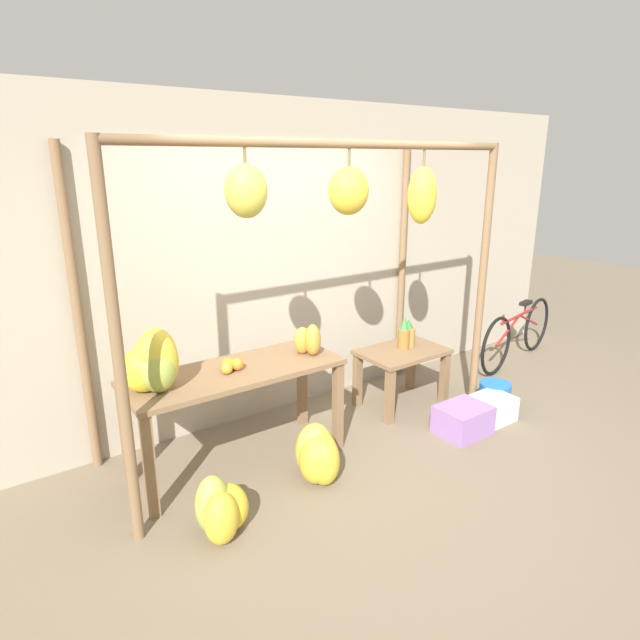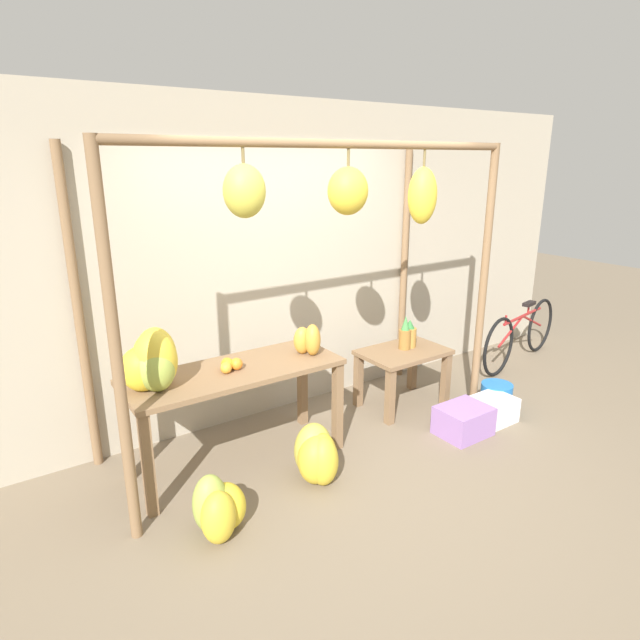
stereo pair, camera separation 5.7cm
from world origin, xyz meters
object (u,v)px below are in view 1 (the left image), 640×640
at_px(banana_pile_on_table, 154,364).
at_px(papaya_pile, 308,340).
at_px(banana_pile_ground_right, 319,456).
at_px(fruit_crate_white, 463,420).
at_px(blue_bucket, 495,394).
at_px(pineapple_cluster, 406,335).
at_px(fruit_crate_purple, 491,409).
at_px(parked_bicycle, 518,333).
at_px(banana_pile_ground_left, 221,509).
at_px(orange_pile, 230,365).

relative_size(banana_pile_on_table, papaya_pile, 1.90).
bearing_deg(banana_pile_ground_right, fruit_crate_white, -5.64).
bearing_deg(blue_bucket, pineapple_cluster, 136.91).
xyz_separation_m(banana_pile_on_table, fruit_crate_purple, (2.81, -0.67, -0.86)).
bearing_deg(banana_pile_on_table, banana_pile_ground_right, -29.03).
relative_size(banana_pile_ground_right, blue_bucket, 1.49).
relative_size(banana_pile_ground_right, papaya_pile, 1.71).
bearing_deg(fruit_crate_purple, banana_pile_on_table, 166.59).
distance_m(banana_pile_on_table, fruit_crate_purple, 3.01).
xyz_separation_m(pineapple_cluster, banana_pile_ground_right, (-1.47, -0.63, -0.49)).
bearing_deg(papaya_pile, banana_pile_ground_right, -116.65).
distance_m(fruit_crate_white, blue_bucket, 0.70).
height_order(blue_bucket, parked_bicycle, parked_bicycle).
bearing_deg(parked_bicycle, banana_pile_on_table, -178.48).
bearing_deg(fruit_crate_white, fruit_crate_purple, 2.04).
bearing_deg(fruit_crate_white, blue_bucket, 15.10).
height_order(blue_bucket, fruit_crate_purple, blue_bucket).
bearing_deg(banana_pile_ground_left, fruit_crate_purple, -0.00).
bearing_deg(fruit_crate_white, banana_pile_ground_left, 179.64).
distance_m(orange_pile, blue_bucket, 2.67).
height_order(fruit_crate_white, parked_bicycle, parked_bicycle).
distance_m(banana_pile_on_table, papaya_pile, 1.23).
xyz_separation_m(pineapple_cluster, blue_bucket, (0.63, -0.59, -0.57)).
bearing_deg(banana_pile_on_table, orange_pile, 1.62).
height_order(banana_pile_ground_left, fruit_crate_purple, banana_pile_ground_left).
bearing_deg(orange_pile, papaya_pile, -4.45).
bearing_deg(banana_pile_on_table, fruit_crate_white, -15.84).
xyz_separation_m(orange_pile, blue_bucket, (2.52, -0.52, -0.71)).
relative_size(fruit_crate_white, parked_bicycle, 0.25).
bearing_deg(blue_bucket, orange_pile, 168.39).
distance_m(banana_pile_ground_left, banana_pile_ground_right, 0.85).
bearing_deg(parked_bicycle, fruit_crate_white, -156.94).
xyz_separation_m(banana_pile_ground_right, papaya_pile, (0.25, 0.51, 0.71)).
relative_size(banana_pile_ground_left, blue_bucket, 1.43).
bearing_deg(papaya_pile, parked_bicycle, 2.81).
relative_size(fruit_crate_white, blue_bucket, 1.47).
bearing_deg(blue_bucket, fruit_crate_white, -164.90).
distance_m(banana_pile_on_table, pineapple_cluster, 2.46).
distance_m(banana_pile_ground_right, fruit_crate_white, 1.44).
relative_size(orange_pile, parked_bicycle, 0.11).
bearing_deg(fruit_crate_white, parked_bicycle, 23.06).
xyz_separation_m(banana_pile_on_table, blue_bucket, (3.08, -0.50, -0.86)).
bearing_deg(pineapple_cluster, banana_pile_on_table, -177.84).
bearing_deg(pineapple_cluster, parked_bicycle, 0.66).
bearing_deg(pineapple_cluster, blue_bucket, -43.09).
bearing_deg(fruit_crate_white, papaya_pile, 151.21).
relative_size(papaya_pile, fruit_crate_purple, 0.66).
relative_size(orange_pile, banana_pile_ground_right, 0.41).
xyz_separation_m(orange_pile, papaya_pile, (0.67, -0.05, 0.08)).
distance_m(blue_bucket, fruit_crate_purple, 0.32).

